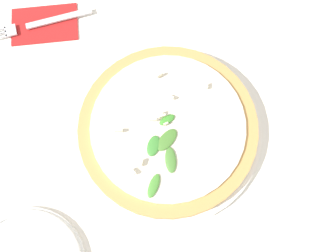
% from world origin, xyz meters
% --- Properties ---
extents(ground_plane, '(6.00, 6.00, 0.00)m').
position_xyz_m(ground_plane, '(0.00, 0.00, 0.00)').
color(ground_plane, silver).
extents(pizza_arugula_main, '(0.33, 0.33, 0.05)m').
position_xyz_m(pizza_arugula_main, '(0.03, 0.01, 0.02)').
color(pizza_arugula_main, white).
rests_on(pizza_arugula_main, ground_plane).
extents(napkin, '(0.13, 0.09, 0.01)m').
position_xyz_m(napkin, '(0.26, -0.22, 0.00)').
color(napkin, '#B21E1E').
rests_on(napkin, ground_plane).
extents(fork, '(0.20, 0.06, 0.00)m').
position_xyz_m(fork, '(0.27, -0.22, 0.01)').
color(fork, silver).
rests_on(fork, ground_plane).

